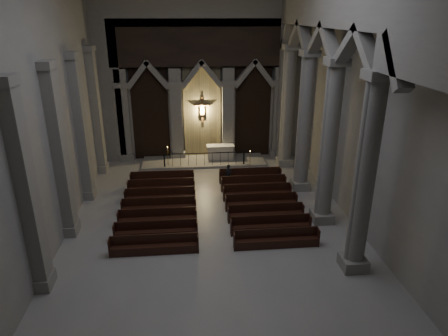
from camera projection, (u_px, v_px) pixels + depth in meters
name	position (u px, v px, depth m)	size (l,w,h in m)	color
room	(214.00, 74.00, 15.55)	(24.00, 24.10, 12.00)	#9C9A94
sanctuary_wall	(201.00, 64.00, 26.60)	(14.00, 0.77, 12.00)	gray
right_arcade	(338.00, 63.00, 17.19)	(1.00, 24.00, 12.00)	gray
left_pilasters	(72.00, 142.00, 19.53)	(0.60, 13.00, 8.03)	gray
sanctuary_step	(204.00, 161.00, 28.11)	(8.50, 2.60, 0.15)	gray
altar	(220.00, 152.00, 28.22)	(1.94, 0.78, 0.98)	beige
altar_rail	(204.00, 157.00, 26.94)	(5.47, 0.09, 1.08)	black
candle_stand_left	(168.00, 162.00, 27.04)	(0.25, 0.25, 1.48)	#AC7934
candle_stand_right	(250.00, 164.00, 26.82)	(0.22, 0.22, 1.28)	#AC7934
pews	(211.00, 206.00, 21.10)	(9.25, 7.89, 0.86)	black
worshipper	(229.00, 174.00, 24.41)	(0.44, 0.29, 1.22)	black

